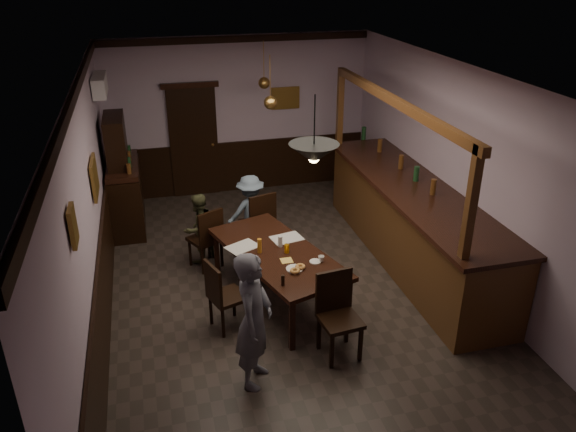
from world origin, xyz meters
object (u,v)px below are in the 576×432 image
object	(u,v)px
chair_far_right	(260,220)
chair_far_left	(208,236)
pendant_iron	(314,153)
sideboard	(124,184)
chair_near	(337,310)
person_seated_right	(251,212)
chair_side	(222,293)
coffee_cup	(321,259)
pendant_brass_far	(264,83)
dining_table	(277,255)
person_standing	(254,320)
soda_can	(287,249)
bar_counter	(412,222)
pendant_brass_mid	(270,103)
person_seated_left	(199,228)

from	to	relation	value
chair_far_right	chair_far_left	bearing A→B (deg)	1.71
pendant_iron	sideboard	bearing A→B (deg)	121.47
chair_near	person_seated_right	bearing A→B (deg)	93.13
chair_far_right	chair_side	size ratio (longest dim) A/B	1.10
coffee_cup	pendant_brass_far	world-z (taller)	pendant_brass_far
dining_table	chair_near	bearing A→B (deg)	-71.41
person_standing	pendant_brass_far	xyz separation A→B (m)	(1.15, 4.63, 1.49)
chair_far_left	chair_side	size ratio (longest dim) A/B	1.02
soda_can	pendant_iron	distance (m)	1.69
dining_table	bar_counter	world-z (taller)	bar_counter
dining_table	chair_near	distance (m)	1.32
sideboard	chair_near	bearing A→B (deg)	-59.78
chair_near	pendant_brass_mid	distance (m)	3.46
soda_can	bar_counter	distance (m)	2.20
person_standing	person_seated_left	xyz separation A→B (m)	(-0.29, 2.85, -0.25)
person_standing	pendant_iron	world-z (taller)	pendant_iron
coffee_cup	pendant_brass_mid	bearing A→B (deg)	76.11
chair_side	bar_counter	size ratio (longest dim) A/B	0.21
pendant_brass_far	person_standing	bearing A→B (deg)	-103.91
chair_near	soda_can	xyz separation A→B (m)	(-0.31, 1.18, 0.24)
person_standing	pendant_iron	distance (m)	1.92
dining_table	pendant_iron	size ratio (longest dim) A/B	3.15
chair_side	soda_can	xyz separation A→B (m)	(0.93, 0.41, 0.29)
person_seated_right	sideboard	size ratio (longest dim) A/B	0.62
person_seated_right	bar_counter	world-z (taller)	bar_counter
pendant_iron	chair_side	bearing A→B (deg)	165.03
person_seated_right	pendant_iron	xyz separation A→B (m)	(0.29, -2.37, 1.74)
chair_far_right	chair_side	distance (m)	2.01
person_standing	bar_counter	bearing A→B (deg)	-27.65
chair_near	person_seated_right	xyz separation A→B (m)	(-0.47, 2.86, 0.04)
chair_far_right	chair_near	bearing A→B (deg)	82.70
dining_table	chair_side	distance (m)	0.96
bar_counter	pendant_brass_far	world-z (taller)	pendant_brass_far
chair_near	person_seated_left	xyz separation A→B (m)	(-1.32, 2.58, -0.02)
chair_far_left	chair_near	bearing A→B (deg)	90.82
person_standing	soda_can	xyz separation A→B (m)	(0.73, 1.44, 0.01)
chair_far_right	pendant_brass_far	distance (m)	2.53
chair_far_right	chair_near	distance (m)	2.62
chair_far_right	chair_near	xyz separation A→B (m)	(0.38, -2.59, 0.00)
dining_table	chair_near	world-z (taller)	chair_near
chair_far_left	person_seated_right	xyz separation A→B (m)	(0.76, 0.54, 0.07)
chair_near	pendant_brass_far	world-z (taller)	pendant_brass_far
coffee_cup	chair_side	bearing A→B (deg)	164.59
chair_far_left	sideboard	world-z (taller)	sideboard
chair_far_left	chair_far_right	size ratio (longest dim) A/B	0.93
chair_side	pendant_brass_far	distance (m)	4.23
chair_far_left	soda_can	bearing A→B (deg)	101.70
person_standing	pendant_brass_far	size ratio (longest dim) A/B	1.98
chair_side	person_standing	xyz separation A→B (m)	(0.21, -1.04, 0.28)
bar_counter	coffee_cup	bearing A→B (deg)	-150.92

